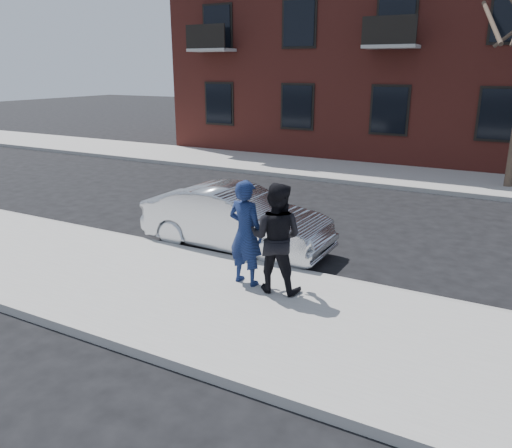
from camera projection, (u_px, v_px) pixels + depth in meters
The scene contains 9 objects.
ground at pixel (188, 293), 8.64m from camera, with size 100.00×100.00×0.00m, color black.
near_sidewalk at pixel (179, 294), 8.40m from camera, with size 50.00×3.50×0.15m, color #9B9893.
near_curb at pixel (233, 260), 9.92m from camera, with size 50.00×0.10×0.15m, color #999691.
far_sidewalk at pixel (370, 173), 18.07m from camera, with size 50.00×3.50×0.15m, color #9B9893.
far_curb at pixel (355, 183), 16.56m from camera, with size 50.00×0.10×0.15m, color #999691.
apartment_building at pixel (472, 8), 21.02m from camera, with size 24.30×10.30×12.30m.
silver_sedan at pixel (236, 219), 10.53m from camera, with size 1.43×4.09×1.35m, color #B7BABF.
man_hoodie at pixel (246, 233), 8.42m from camera, with size 0.72×0.55×1.83m.
man_peacoat at pixel (276, 238), 8.14m from camera, with size 0.98×0.81×1.84m.
Camera 1 is at (4.77, -6.38, 3.72)m, focal length 35.00 mm.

